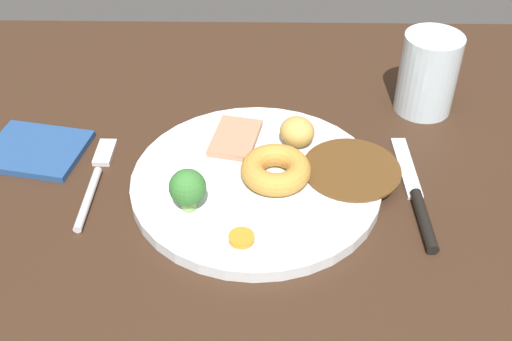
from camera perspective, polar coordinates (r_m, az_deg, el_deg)
dining_table at (r=69.15cm, az=-1.07°, el=-4.05°), size 120.00×84.00×3.60cm
dinner_plate at (r=69.37cm, az=-0.00°, el=-1.08°), size 27.14×27.14×1.40cm
gravy_pool at (r=70.59cm, az=8.55°, el=0.14°), size 10.83×10.83×0.30cm
meat_slice_main at (r=73.88cm, az=-1.86°, el=2.93°), size 6.32×8.21×0.80cm
yorkshire_pudding at (r=68.00cm, az=1.78°, el=0.08°), size 7.57×7.57×2.53cm
roast_potato_left at (r=72.85cm, az=3.70°, el=3.49°), size 5.58×5.62×3.34cm
carrot_coin_front at (r=61.85cm, az=-0.93°, el=-6.06°), size 2.54×2.54×0.62cm
broccoli_floret at (r=63.88cm, az=-6.14°, el=-1.60°), size 3.78×3.78×4.70cm
fork at (r=72.53cm, az=-14.18°, el=-0.73°), size 2.07×15.27×0.90cm
knife at (r=69.83cm, az=14.21°, el=-2.52°), size 2.00×18.53×1.20cm
water_glass at (r=82.14cm, az=15.14°, el=8.37°), size 7.17×7.17×10.18cm
folded_napkin at (r=78.65cm, az=-19.10°, el=1.75°), size 12.51×10.93×0.80cm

